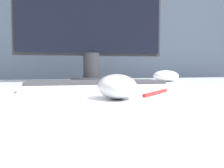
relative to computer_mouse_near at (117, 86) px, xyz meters
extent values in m
cube|color=#333D4C|center=(0.01, 1.04, -0.02)|extent=(5.00, 0.03, 1.49)
ellipsoid|color=silver|center=(0.00, 0.00, 0.00)|extent=(0.09, 0.13, 0.05)
cube|color=silver|center=(0.00, 0.22, -0.02)|extent=(0.40, 0.16, 0.02)
cube|color=#38383D|center=(0.00, 0.22, 0.00)|extent=(0.37, 0.14, 0.01)
cylinder|color=#28282D|center=(0.06, 0.59, -0.01)|extent=(0.17, 0.17, 0.02)
cylinder|color=#28282D|center=(0.06, 0.59, 0.05)|extent=(0.07, 0.07, 0.10)
cube|color=#28282D|center=(0.06, 0.60, 0.31)|extent=(0.62, 0.01, 0.46)
cube|color=black|center=(0.06, 0.59, 0.31)|extent=(0.60, 0.02, 0.43)
ellipsoid|color=white|center=(0.38, 0.54, 0.00)|extent=(0.13, 0.14, 0.05)
cylinder|color=red|center=(0.11, 0.06, -0.02)|extent=(0.11, 0.12, 0.01)
camera|label=1|loc=(-0.14, -0.49, 0.04)|focal=42.00mm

